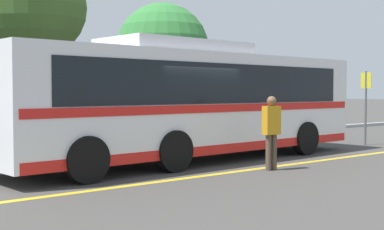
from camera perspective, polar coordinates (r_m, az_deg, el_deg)
The scene contains 10 objects.
ground_plane at distance 14.05m, azimuth -1.45°, elevation -5.29°, with size 220.00×220.00×0.00m, color #423F3D.
lane_strip_0 at distance 13.14m, azimuth 6.10°, elevation -5.84°, with size 0.20×31.28×0.01m, color gold.
curb_strip at distance 19.16m, azimuth -10.15°, elevation -3.01°, with size 39.28×0.36×0.15m, color #99999E.
transit_bus at distance 14.62m, azimuth -0.04°, elevation 1.58°, with size 11.70×3.19×3.24m.
parked_car_2 at distance 18.94m, azimuth -2.71°, elevation -1.04°, with size 4.39×2.21×1.48m.
parked_car_3 at distance 22.76m, azimuth 7.30°, elevation -0.60°, with size 4.14×1.91×1.34m.
pedestrian_0 at distance 13.06m, azimuth 8.47°, elevation -1.37°, with size 0.45×0.28×1.80m.
bus_stop_sign at distance 19.97m, azimuth 18.06°, elevation 1.67°, with size 0.07×0.40×2.63m.
tree_0 at distance 25.57m, azimuth -3.15°, elevation 6.98°, with size 4.40×4.40×6.10m.
tree_1 at distance 21.38m, azimuth -16.40°, elevation 10.95°, with size 3.87×3.87×7.03m.
Camera 1 is at (-8.52, -11.01, 1.91)m, focal length 50.00 mm.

